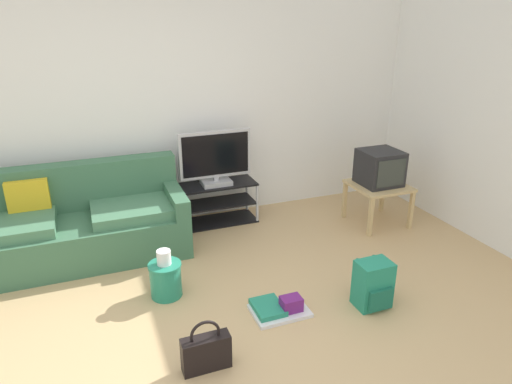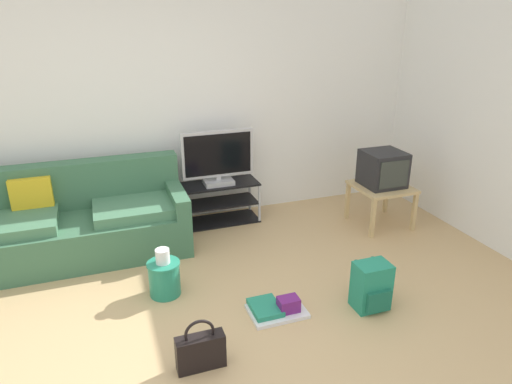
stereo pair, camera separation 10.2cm
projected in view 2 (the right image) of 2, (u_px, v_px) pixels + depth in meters
ground_plane at (213, 365)px, 3.04m from camera, size 9.00×9.80×0.02m
wall_back at (148, 99)px, 4.70m from camera, size 9.00×0.10×2.70m
wall_right at (505, 108)px, 4.24m from camera, size 0.10×3.60×2.70m
couch at (77, 223)px, 4.34m from camera, size 2.01×0.81×0.84m
tv_stand at (219, 203)px, 5.04m from camera, size 0.87×0.36×0.45m
flat_tv at (218, 158)px, 4.83m from camera, size 0.77×0.22×0.59m
side_table at (381, 191)px, 4.92m from camera, size 0.57×0.57×0.45m
crt_tv at (383, 169)px, 4.85m from camera, size 0.41×0.40×0.37m
backpack at (371, 286)px, 3.57m from camera, size 0.27×0.27×0.38m
handbag at (200, 350)px, 2.97m from camera, size 0.32×0.11×0.37m
cleaning_bucket at (164, 276)px, 3.74m from camera, size 0.27×0.27×0.41m
floor_tray at (276, 308)px, 3.54m from camera, size 0.43×0.32×0.14m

